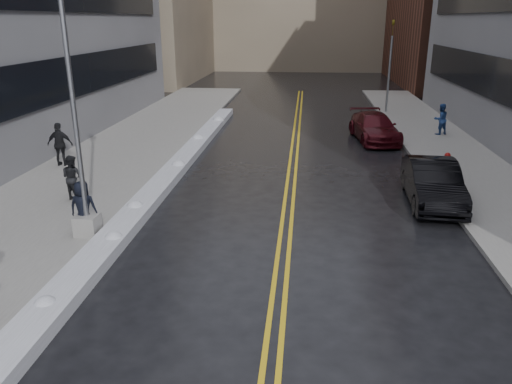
% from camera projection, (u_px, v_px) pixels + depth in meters
% --- Properties ---
extents(ground, '(160.00, 160.00, 0.00)m').
position_uv_depth(ground, '(182.00, 277.00, 12.64)').
color(ground, black).
rests_on(ground, ground).
extents(sidewalk_west, '(5.50, 50.00, 0.15)m').
position_uv_depth(sidewalk_west, '(110.00, 162.00, 22.56)').
color(sidewalk_west, gray).
rests_on(sidewalk_west, ground).
extents(sidewalk_east, '(4.00, 50.00, 0.15)m').
position_uv_depth(sidewalk_east, '(470.00, 172.00, 21.08)').
color(sidewalk_east, gray).
rests_on(sidewalk_east, ground).
extents(lane_line_left, '(0.12, 50.00, 0.01)m').
position_uv_depth(lane_line_left, '(289.00, 168.00, 21.82)').
color(lane_line_left, gold).
rests_on(lane_line_left, ground).
extents(lane_line_right, '(0.12, 50.00, 0.01)m').
position_uv_depth(lane_line_right, '(296.00, 168.00, 21.79)').
color(lane_line_right, gold).
rests_on(lane_line_right, ground).
extents(snow_ridge, '(0.90, 30.00, 0.34)m').
position_uv_depth(snow_ridge, '(170.00, 175.00, 20.34)').
color(snow_ridge, silver).
rests_on(snow_ridge, ground).
extents(lamppost, '(0.65, 0.65, 7.62)m').
position_uv_depth(lamppost, '(79.00, 156.00, 14.00)').
color(lamppost, gray).
rests_on(lamppost, sidewalk_west).
extents(fire_hydrant, '(0.26, 0.26, 0.73)m').
position_uv_depth(fire_hydrant, '(447.00, 160.00, 21.02)').
color(fire_hydrant, maroon).
rests_on(fire_hydrant, sidewalk_east).
extents(traffic_signal, '(0.16, 0.20, 6.00)m').
position_uv_depth(traffic_signal, '(390.00, 63.00, 33.29)').
color(traffic_signal, gray).
rests_on(traffic_signal, sidewalk_east).
extents(pedestrian_b, '(0.94, 0.85, 1.59)m').
position_uv_depth(pedestrian_b, '(72.00, 177.00, 17.43)').
color(pedestrian_b, black).
rests_on(pedestrian_b, sidewalk_west).
extents(pedestrian_c, '(0.83, 0.58, 1.61)m').
position_uv_depth(pedestrian_c, '(83.00, 207.00, 14.63)').
color(pedestrian_c, black).
rests_on(pedestrian_c, sidewalk_west).
extents(pedestrian_d, '(1.12, 0.51, 1.88)m').
position_uv_depth(pedestrian_d, '(60.00, 144.00, 21.43)').
color(pedestrian_d, black).
rests_on(pedestrian_d, sidewalk_west).
extents(pedestrian_east, '(1.01, 0.92, 1.69)m').
position_uv_depth(pedestrian_east, '(441.00, 119.00, 27.31)').
color(pedestrian_east, navy).
rests_on(pedestrian_east, sidewalk_east).
extents(car_black, '(1.82, 4.70, 1.52)m').
position_uv_depth(car_black, '(433.00, 183.00, 17.44)').
color(car_black, black).
rests_on(car_black, ground).
extents(car_maroon, '(2.64, 5.16, 1.43)m').
position_uv_depth(car_maroon, '(374.00, 127.00, 26.61)').
color(car_maroon, '#420A11').
rests_on(car_maroon, ground).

